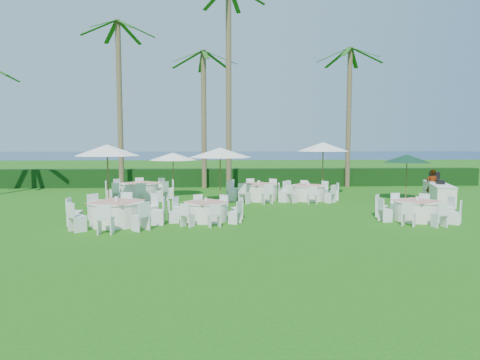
{
  "coord_description": "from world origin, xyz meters",
  "views": [
    {
      "loc": [
        -1.05,
        -15.02,
        2.8
      ],
      "look_at": [
        -0.06,
        2.07,
        1.3
      ],
      "focal_mm": 30.0,
      "sensor_mm": 36.0,
      "label": 1
    }
  ],
  "objects_px": {
    "umbrella_d": "(323,147)",
    "umbrella_green": "(407,158)",
    "banquet_table_c": "(417,210)",
    "buffet_table": "(438,192)",
    "banquet_table_a": "(117,213)",
    "staff_person": "(432,185)",
    "umbrella_b": "(220,153)",
    "umbrella_c": "(173,156)",
    "banquet_table_d": "(140,191)",
    "banquet_table_f": "(308,192)",
    "banquet_table_b": "(206,211)",
    "umbrella_a": "(107,150)",
    "banquet_table_e": "(259,191)"
  },
  "relations": [
    {
      "from": "banquet_table_e",
      "to": "umbrella_a",
      "type": "bearing_deg",
      "value": -157.84
    },
    {
      "from": "banquet_table_b",
      "to": "staff_person",
      "type": "distance_m",
      "value": 12.0
    },
    {
      "from": "buffet_table",
      "to": "umbrella_c",
      "type": "bearing_deg",
      "value": 167.12
    },
    {
      "from": "banquet_table_f",
      "to": "staff_person",
      "type": "relative_size",
      "value": 1.92
    },
    {
      "from": "umbrella_b",
      "to": "umbrella_d",
      "type": "distance_m",
      "value": 6.82
    },
    {
      "from": "umbrella_d",
      "to": "umbrella_green",
      "type": "height_order",
      "value": "umbrella_d"
    },
    {
      "from": "banquet_table_f",
      "to": "banquet_table_a",
      "type": "bearing_deg",
      "value": -144.1
    },
    {
      "from": "umbrella_c",
      "to": "banquet_table_b",
      "type": "bearing_deg",
      "value": -74.77
    },
    {
      "from": "umbrella_b",
      "to": "umbrella_a",
      "type": "bearing_deg",
      "value": -164.48
    },
    {
      "from": "banquet_table_d",
      "to": "umbrella_c",
      "type": "relative_size",
      "value": 1.33
    },
    {
      "from": "umbrella_b",
      "to": "umbrella_green",
      "type": "relative_size",
      "value": 1.24
    },
    {
      "from": "banquet_table_d",
      "to": "buffet_table",
      "type": "relative_size",
      "value": 0.84
    },
    {
      "from": "banquet_table_b",
      "to": "umbrella_a",
      "type": "height_order",
      "value": "umbrella_a"
    },
    {
      "from": "banquet_table_a",
      "to": "staff_person",
      "type": "distance_m",
      "value": 15.11
    },
    {
      "from": "banquet_table_c",
      "to": "banquet_table_d",
      "type": "xyz_separation_m",
      "value": [
        -11.38,
        6.48,
        0.06
      ]
    },
    {
      "from": "umbrella_d",
      "to": "staff_person",
      "type": "relative_size",
      "value": 1.86
    },
    {
      "from": "umbrella_c",
      "to": "umbrella_green",
      "type": "height_order",
      "value": "umbrella_c"
    },
    {
      "from": "umbrella_a",
      "to": "umbrella_c",
      "type": "relative_size",
      "value": 1.1
    },
    {
      "from": "banquet_table_c",
      "to": "umbrella_a",
      "type": "bearing_deg",
      "value": 165.63
    },
    {
      "from": "banquet_table_a",
      "to": "umbrella_d",
      "type": "height_order",
      "value": "umbrella_d"
    },
    {
      "from": "banquet_table_b",
      "to": "umbrella_a",
      "type": "relative_size",
      "value": 0.99
    },
    {
      "from": "banquet_table_c",
      "to": "banquet_table_f",
      "type": "height_order",
      "value": "banquet_table_f"
    },
    {
      "from": "banquet_table_c",
      "to": "buffet_table",
      "type": "bearing_deg",
      "value": 53.22
    },
    {
      "from": "banquet_table_b",
      "to": "banquet_table_c",
      "type": "distance_m",
      "value": 7.84
    },
    {
      "from": "banquet_table_f",
      "to": "banquet_table_e",
      "type": "bearing_deg",
      "value": 175.41
    },
    {
      "from": "banquet_table_f",
      "to": "umbrella_c",
      "type": "bearing_deg",
      "value": 164.64
    },
    {
      "from": "banquet_table_c",
      "to": "umbrella_d",
      "type": "bearing_deg",
      "value": 100.17
    },
    {
      "from": "banquet_table_a",
      "to": "umbrella_green",
      "type": "height_order",
      "value": "umbrella_green"
    },
    {
      "from": "buffet_table",
      "to": "banquet_table_e",
      "type": "bearing_deg",
      "value": 171.53
    },
    {
      "from": "banquet_table_c",
      "to": "umbrella_c",
      "type": "xyz_separation_m",
      "value": [
        -9.79,
        7.59,
        1.79
      ]
    },
    {
      "from": "umbrella_d",
      "to": "banquet_table_d",
      "type": "bearing_deg",
      "value": -171.45
    },
    {
      "from": "banquet_table_d",
      "to": "umbrella_green",
      "type": "bearing_deg",
      "value": -4.78
    },
    {
      "from": "staff_person",
      "to": "buffet_table",
      "type": "bearing_deg",
      "value": 117.24
    },
    {
      "from": "banquet_table_b",
      "to": "umbrella_green",
      "type": "xyz_separation_m",
      "value": [
        9.99,
        4.98,
        1.75
      ]
    },
    {
      "from": "umbrella_green",
      "to": "staff_person",
      "type": "xyz_separation_m",
      "value": [
        1.1,
        -0.44,
        -1.33
      ]
    },
    {
      "from": "banquet_table_a",
      "to": "banquet_table_b",
      "type": "xyz_separation_m",
      "value": [
        3.1,
        0.61,
        -0.07
      ]
    },
    {
      "from": "banquet_table_c",
      "to": "banquet_table_f",
      "type": "bearing_deg",
      "value": 116.16
    },
    {
      "from": "banquet_table_a",
      "to": "umbrella_c",
      "type": "bearing_deg",
      "value": 81.71
    },
    {
      "from": "banquet_table_b",
      "to": "buffet_table",
      "type": "bearing_deg",
      "value": 20.48
    },
    {
      "from": "banquet_table_b",
      "to": "banquet_table_f",
      "type": "bearing_deg",
      "value": 46.38
    },
    {
      "from": "buffet_table",
      "to": "banquet_table_d",
      "type": "bearing_deg",
      "value": 172.62
    },
    {
      "from": "umbrella_d",
      "to": "staff_person",
      "type": "height_order",
      "value": "umbrella_d"
    },
    {
      "from": "banquet_table_b",
      "to": "banquet_table_c",
      "type": "bearing_deg",
      "value": -2.72
    },
    {
      "from": "buffet_table",
      "to": "staff_person",
      "type": "xyz_separation_m",
      "value": [
        -0.15,
        0.34,
        0.3
      ]
    },
    {
      "from": "umbrella_b",
      "to": "umbrella_c",
      "type": "relative_size",
      "value": 1.13
    },
    {
      "from": "banquet_table_c",
      "to": "banquet_table_e",
      "type": "xyz_separation_m",
      "value": [
        -5.29,
        5.87,
        0.05
      ]
    },
    {
      "from": "banquet_table_a",
      "to": "banquet_table_e",
      "type": "distance_m",
      "value": 8.31
    },
    {
      "from": "umbrella_c",
      "to": "banquet_table_c",
      "type": "bearing_deg",
      "value": -37.78
    },
    {
      "from": "banquet_table_a",
      "to": "umbrella_c",
      "type": "height_order",
      "value": "umbrella_c"
    },
    {
      "from": "banquet_table_c",
      "to": "buffet_table",
      "type": "distance_m",
      "value": 5.71
    }
  ]
}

